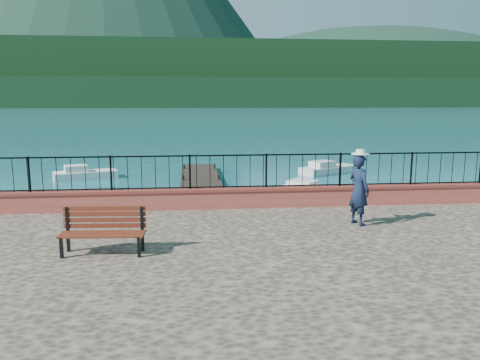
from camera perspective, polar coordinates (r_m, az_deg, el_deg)
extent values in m
plane|color=#19596B|center=(10.73, 7.99, -13.91)|extent=(2000.00, 2000.00, 0.00)
cube|color=#B34C40|center=(13.74, 4.42, -2.06)|extent=(28.00, 0.46, 0.58)
cube|color=black|center=(13.61, 4.46, 1.10)|extent=(27.00, 0.05, 0.95)
cube|color=#2D231C|center=(21.93, -4.71, -1.22)|extent=(2.00, 16.00, 0.30)
cube|color=black|center=(309.58, -5.66, 10.48)|extent=(900.00, 60.00, 18.00)
cube|color=black|center=(369.96, -5.77, 12.35)|extent=(900.00, 120.00, 44.00)
ellipsoid|color=#142D23|center=(611.45, 15.51, 8.91)|extent=(448.00, 384.00, 180.00)
cube|color=black|center=(9.92, -16.36, -7.52)|extent=(1.71, 0.63, 0.42)
cube|color=maroon|center=(10.03, -16.13, -4.55)|extent=(1.68, 0.20, 0.51)
imported|color=#101A32|center=(11.99, 14.28, -1.16)|extent=(0.64, 0.76, 1.77)
cylinder|color=white|center=(11.85, 14.47, 3.34)|extent=(0.44, 0.44, 0.12)
cube|color=silver|center=(19.82, -23.11, -2.40)|extent=(4.14, 2.88, 0.80)
cube|color=white|center=(20.78, 8.84, -1.20)|extent=(3.35, 3.12, 0.80)
cube|color=silver|center=(28.25, 10.77, 1.61)|extent=(3.85, 2.88, 0.80)
cube|color=silver|center=(27.22, -18.31, 0.98)|extent=(3.57, 2.33, 0.80)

